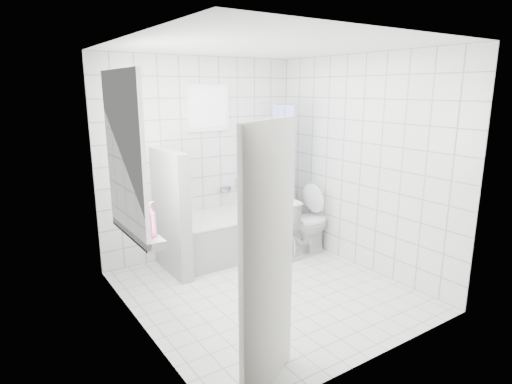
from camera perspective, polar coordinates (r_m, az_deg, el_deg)
ground at (r=4.89m, az=1.41°, el=-13.00°), size 3.00×3.00×0.00m
ceiling at (r=4.40m, az=1.62°, el=18.93°), size 3.00×3.00×0.00m
wall_back at (r=5.74m, az=-7.23°, el=4.55°), size 2.80×0.02×2.60m
wall_front at (r=3.39m, az=16.35°, el=-2.20°), size 2.80×0.02×2.60m
wall_left at (r=3.85m, az=-15.76°, el=-0.31°), size 0.02×3.00×2.60m
wall_right at (r=5.39m, az=13.77°, el=3.68°), size 0.02×3.00×2.60m
window_left at (r=4.09m, az=-16.77°, el=4.70°), size 0.01×0.90×1.40m
window_back at (r=5.68m, az=-6.30°, el=11.08°), size 0.50×0.01×0.50m
window_sill at (r=4.27m, az=-15.52°, el=-5.09°), size 0.18×1.02×0.08m
door at (r=3.05m, az=1.65°, el=-9.39°), size 0.72×0.42×2.00m
bathtub at (r=5.76m, az=-3.32°, el=-5.69°), size 1.59×0.77×0.58m
partition_wall at (r=5.21m, az=-11.27°, el=-2.72°), size 0.15×0.85×1.50m
tiled_ledge at (r=6.50m, az=3.13°, el=-3.58°), size 0.40×0.24×0.55m
toilet at (r=5.78m, az=6.19°, el=-4.34°), size 0.85×0.52×0.84m
curtain_rod at (r=5.83m, az=2.94°, el=11.70°), size 0.02×0.80×0.02m
shower_curtain at (r=5.82m, az=3.59°, el=2.77°), size 0.14×0.48×1.78m
tub_faucet at (r=5.93m, az=-4.21°, el=0.49°), size 0.18×0.06×0.06m
sill_bottles at (r=4.17m, az=-15.25°, el=-3.16°), size 0.20×0.79×0.32m
ledge_bottles at (r=6.33m, az=3.27°, el=-0.41°), size 0.16×0.16×0.24m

